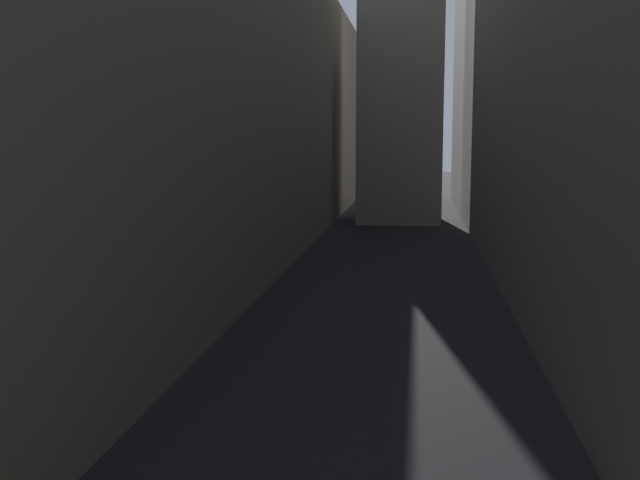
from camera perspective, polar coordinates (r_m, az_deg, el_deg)
The scene contains 2 objects.
ground_plane at distance 37.00m, azimuth 4.75°, elevation -3.62°, with size 264.00×264.00×0.00m, color black.
building_block_left at distance 41.15m, azimuth -14.31°, elevation 10.57°, with size 15.84×108.00×18.97m, color gray.
Camera 1 is at (1.54, 11.73, 7.18)m, focal length 42.95 mm.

